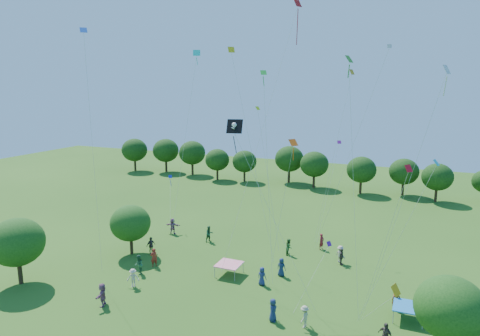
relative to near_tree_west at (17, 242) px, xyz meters
name	(u,v)px	position (x,y,z in m)	size (l,w,h in m)	color
near_tree_west	(17,242)	(0.00, 0.00, 0.00)	(4.68, 4.68, 5.97)	#422B19
near_tree_north	(130,223)	(4.85, 9.44, -0.50)	(4.14, 4.14, 5.23)	#422B19
near_tree_east	(450,308)	(34.26, 3.08, -0.34)	(4.43, 4.43, 5.51)	#422B19
treeline	(326,165)	(17.31, 46.42, 0.23)	(88.01, 8.77, 6.77)	#422B19
tent_red_stripe	(229,264)	(16.29, 8.84, -2.82)	(2.20, 2.20, 1.10)	#F61C45
tent_blue	(409,307)	(31.86, 7.06, -2.82)	(2.20, 2.20, 1.10)	#1D73BD
crowd_person_0	(281,267)	(20.83, 10.51, -3.00)	(0.85, 0.46, 1.72)	#1A274C
crowd_person_1	(322,242)	(22.79, 18.43, -2.98)	(0.66, 0.42, 1.75)	maroon
crowd_person_2	(209,234)	(10.68, 15.78, -2.94)	(0.90, 0.49, 1.83)	#214E2F
crowd_person_3	(304,317)	(24.96, 3.01, -3.02)	(1.09, 0.49, 1.67)	#A8A786
crowd_person_4	(341,257)	(25.46, 15.20, -3.03)	(0.97, 0.44, 1.65)	#3C3330
crowd_person_5	(102,295)	(9.37, -0.26, -2.91)	(1.76, 0.63, 1.89)	#8C5174
crowd_person_6	(262,276)	(19.81, 8.11, -3.04)	(0.81, 0.44, 1.64)	navy
crowd_person_7	(396,300)	(30.91, 8.13, -3.02)	(0.62, 0.40, 1.67)	maroon
crowd_person_8	(289,247)	(20.01, 15.65, -3.00)	(0.85, 0.46, 1.72)	#275825
crowd_person_9	(340,254)	(25.27, 15.73, -2.98)	(1.14, 0.51, 1.75)	#BEAC98
crowd_person_10	(385,335)	(30.55, 2.68, -2.95)	(1.07, 0.49, 1.82)	#463C38
crowd_person_11	(173,226)	(5.47, 16.45, -2.92)	(1.76, 0.63, 1.88)	#91547B
crowd_person_12	(273,310)	(22.58, 2.93, -2.98)	(0.86, 0.47, 1.75)	navy
crowd_person_13	(154,257)	(8.82, 7.69, -2.94)	(0.69, 0.44, 1.84)	maroon
crowd_person_14	(139,265)	(8.50, 5.69, -2.94)	(0.91, 0.49, 1.84)	#285D3D
crowd_person_15	(133,278)	(9.59, 3.38, -3.03)	(1.08, 0.49, 1.66)	beige
crowd_person_16	(151,245)	(6.67, 10.30, -2.96)	(1.05, 0.48, 1.79)	#433835
pirate_kite	(237,131)	(20.13, 1.85, 10.33)	(6.34, 1.81, 13.70)	black
red_high_kite	(284,56)	(20.38, 11.48, 15.91)	(4.94, 6.35, 23.22)	red
small_kite_0	(393,217)	(30.63, 0.11, 6.02)	(2.77, 4.16, 11.84)	red
small_kite_1	(343,113)	(24.51, 17.97, 10.76)	(2.97, 2.16, 17.53)	orange
small_kite_2	(242,102)	(16.75, 10.74, 11.96)	(4.92, 1.12, 19.38)	gold
small_kite_3	(266,131)	(20.63, 6.43, 9.94)	(1.45, 0.72, 17.13)	green
small_kite_4	(89,100)	(6.99, 2.28, 12.25)	(0.62, 0.88, 20.42)	blue
small_kite_5	(323,257)	(25.65, 5.23, 0.84)	(1.88, 3.79, 4.41)	#6A178A
small_kite_6	(359,128)	(26.67, 14.16, 9.75)	(6.21, 1.78, 19.35)	silver
small_kite_7	(415,207)	(31.72, 2.58, 6.11)	(4.30, 0.86, 11.69)	#0B8BA8
small_kite_8	(289,168)	(23.00, 4.89, 7.43)	(2.46, 1.23, 12.17)	#BD470B
small_kite_9	(393,293)	(30.91, 0.74, 1.09)	(2.47, 3.20, 4.27)	orange
small_kite_10	(263,147)	(17.46, 14.63, 7.42)	(3.38, 2.38, 13.95)	#A8CC12
small_kite_11	(351,116)	(27.31, 4.76, 11.38)	(2.01, 1.99, 17.96)	#277A16
small_kite_12	(170,187)	(4.37, 17.94, 1.46)	(3.05, 4.97, 5.23)	#1225BA
small_kite_13	(333,168)	(23.55, 19.33, 4.89)	(1.57, 3.31, 10.31)	#7E1685
small_kite_14	(425,136)	(31.96, 1.78, 10.57)	(4.13, 2.27, 17.08)	silver
small_kite_15	(192,85)	(9.00, 15.63, 13.47)	(2.81, 2.52, 19.68)	#0DCAB4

